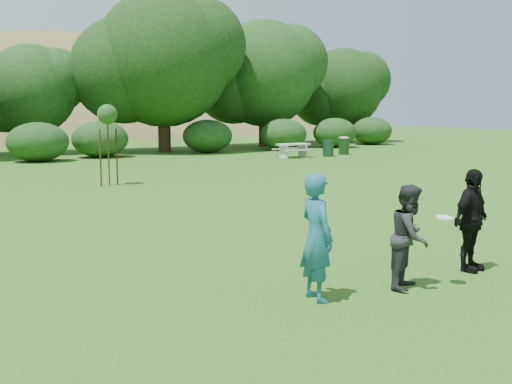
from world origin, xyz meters
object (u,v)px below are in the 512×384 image
Objects in this scene: player_grey at (410,237)px; picnic_table at (293,148)px; player_teal at (317,237)px; trash_can_lidded at (344,145)px; player_black at (471,220)px; trash_can_near at (328,148)px; sapling at (107,117)px.

picnic_table is (13.62, 21.04, -0.29)m from player_grey.
picnic_table is (15.21, 20.73, -0.41)m from player_teal.
player_grey is 1.54× the size of trash_can_lidded.
picnic_table is (11.99, 20.90, -0.36)m from player_black.
player_teal is 1.62m from player_grey.
picnic_table is (-2.04, 0.51, 0.07)m from trash_can_near.
trash_can_lidded is (17.32, 21.13, -0.27)m from player_grey.
player_teal is 14.81m from sapling.
player_grey is 1.64m from player_black.
trash_can_lidded is (3.70, 0.08, 0.02)m from picnic_table.
picnic_table is at bearing 25.84° from sapling.
trash_can_near is at bearing -160.48° from trash_can_lidded.
player_black is (3.22, -0.17, -0.05)m from player_teal.
player_teal is 3.22m from player_black.
player_grey is (1.59, -0.32, -0.12)m from player_teal.
player_grey reaches higher than trash_can_lidded.
player_black is at bearing -126.79° from trash_can_lidded.
player_black reaches higher than trash_can_lidded.
sapling is at bearing -159.01° from trash_can_near.
player_teal reaches higher than player_grey.
trash_can_near is 1.77m from trash_can_lidded.
trash_can_near is (15.66, 20.54, -0.36)m from player_grey.
player_grey is 0.90× the size of picnic_table.
trash_can_lidded is at bearing 41.78° from player_black.
player_black is 1.67× the size of trash_can_lidded.
picnic_table is at bearing 48.72° from player_black.
player_black is at bearing -119.85° from picnic_table.
picnic_table is at bearing 166.07° from trash_can_near.
player_grey is at bearing -127.32° from trash_can_near.
player_black is 1.95× the size of trash_can_near.
player_grey is at bearing -93.75° from player_teal.
sapling is (0.83, 14.85, 1.61)m from player_grey.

